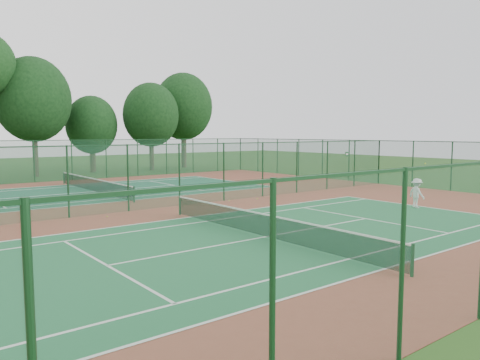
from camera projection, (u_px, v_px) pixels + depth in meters
name	position (u px, v px, depth m)	size (l,w,h in m)	color
ground	(155.00, 208.00, 25.35)	(120.00, 120.00, 0.00)	#244917
red_pad	(155.00, 208.00, 25.35)	(40.00, 36.00, 0.01)	brown
court_near	(264.00, 237.00, 18.30)	(23.77, 10.97, 0.01)	#1E6137
court_far	(94.00, 192.00, 32.40)	(23.77, 10.97, 0.01)	#1B563C
fence_north	(53.00, 161.00, 39.27)	(40.00, 0.09, 3.50)	#194B30
fence_east	(379.00, 162.00, 37.44)	(0.09, 36.00, 3.50)	#1B5133
fence_divider	(155.00, 176.00, 25.17)	(40.00, 0.09, 3.50)	#17462B
tennis_net_near	(264.00, 224.00, 18.25)	(0.10, 12.90, 0.97)	#13361C
tennis_net_far	(94.00, 184.00, 32.35)	(0.10, 12.90, 0.97)	#143822
player_near	(417.00, 193.00, 25.42)	(1.03, 0.59, 1.60)	silver
stray_ball_a	(229.00, 201.00, 28.00)	(0.07, 0.07, 0.07)	#C4E334
stray_ball_b	(257.00, 199.00, 28.69)	(0.07, 0.07, 0.07)	#BBDB33
stray_ball_c	(107.00, 216.00, 22.68)	(0.06, 0.06, 0.06)	#B5D331
evergreen_row	(40.00, 176.00, 44.65)	(39.00, 5.00, 12.00)	black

